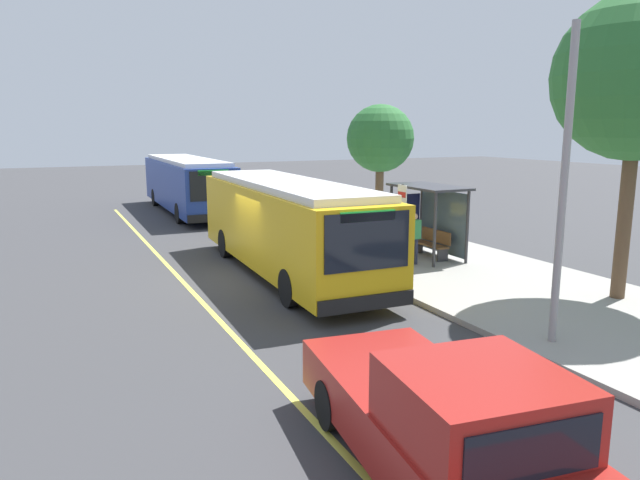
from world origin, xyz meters
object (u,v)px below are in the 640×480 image
object	(u,v)px
transit_bus_second	(187,183)
pickup_truck	(445,424)
transit_bus_main	(287,223)
pedestrian_commuter	(414,235)
route_sign_post	(402,218)
waiting_bench	(432,243)

from	to	relation	value
transit_bus_second	pickup_truck	distance (m)	26.50
transit_bus_main	transit_bus_second	size ratio (longest dim) A/B	0.89
transit_bus_main	transit_bus_second	xyz separation A→B (m)	(-15.13, 0.28, 0.00)
transit_bus_second	pedestrian_commuter	xyz separation A→B (m)	(16.26, 3.70, -0.50)
transit_bus_main	transit_bus_second	distance (m)	15.14
transit_bus_main	pickup_truck	world-z (taller)	transit_bus_main
pickup_truck	transit_bus_main	bearing A→B (deg)	167.86
pedestrian_commuter	pickup_truck	bearing A→B (deg)	-32.36
transit_bus_main	transit_bus_second	bearing A→B (deg)	178.95
pedestrian_commuter	route_sign_post	bearing A→B (deg)	-45.03
waiting_bench	transit_bus_second	bearing A→B (deg)	-162.51
pickup_truck	route_sign_post	size ratio (longest dim) A/B	2.00
transit_bus_main	waiting_bench	world-z (taller)	transit_bus_main
waiting_bench	pedestrian_commuter	world-z (taller)	pedestrian_commuter
transit_bus_second	route_sign_post	world-z (taller)	same
waiting_bench	pickup_truck	bearing A→B (deg)	-35.27
transit_bus_second	pickup_truck	xyz separation A→B (m)	(26.36, -2.69, -0.76)
transit_bus_second	pickup_truck	bearing A→B (deg)	-5.83
transit_bus_second	pedestrian_commuter	size ratio (longest dim) A/B	7.14
transit_bus_second	route_sign_post	size ratio (longest dim) A/B	4.31
pedestrian_commuter	waiting_bench	bearing A→B (deg)	118.58
transit_bus_main	waiting_bench	size ratio (longest dim) A/B	6.73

